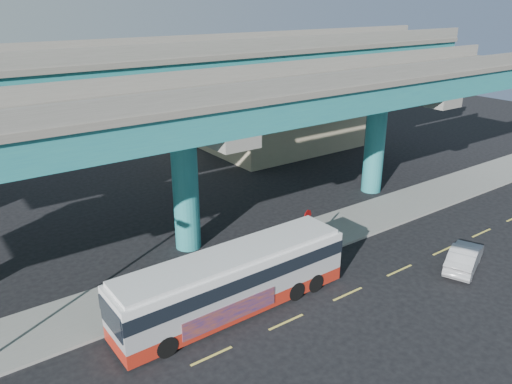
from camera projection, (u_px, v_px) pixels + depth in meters
ground at (282, 319)px, 23.19m from camera, size 120.00×120.00×0.00m
sidewalk at (219, 269)px, 27.32m from camera, size 70.00×4.00×0.15m
lane_markings at (286, 322)px, 22.97m from camera, size 58.00×0.12×0.01m
viaduct at (179, 94)px, 26.76m from camera, size 52.00×12.40×11.70m
building_beige at (280, 112)px, 49.11m from camera, size 14.00×10.23×7.00m
transit_bus at (233, 279)px, 23.33m from camera, size 11.87×2.69×3.03m
sedan at (464, 257)px, 27.36m from camera, size 4.24×5.04×1.34m
stop_sign at (307, 222)px, 28.40m from camera, size 0.76×0.28×2.63m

